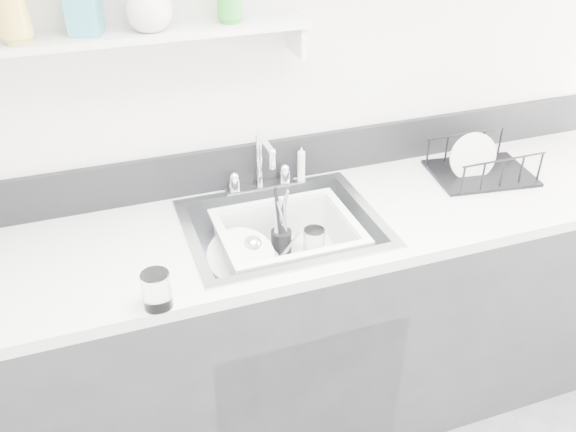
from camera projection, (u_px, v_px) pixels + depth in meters
name	position (u px, v px, depth m)	size (l,w,h in m)	color
room_shell	(447.00, 78.00, 0.97)	(3.50, 3.00, 2.60)	silver
counter_run	(283.00, 328.00, 2.26)	(3.20, 0.62, 0.92)	#29292C
backsplash	(256.00, 164.00, 2.21)	(3.20, 0.02, 0.16)	black
sink	(283.00, 246.00, 2.06)	(0.64, 0.52, 0.20)	silver
faucet	(260.00, 175.00, 2.18)	(0.26, 0.18, 0.23)	silver
side_sprayer	(301.00, 164.00, 2.23)	(0.03, 0.03, 0.14)	white
wall_shelf	(144.00, 36.00, 1.79)	(1.00, 0.16, 0.12)	silver
wash_tub	(288.00, 246.00, 2.04)	(0.46, 0.37, 0.18)	white
plate_stack	(244.00, 263.00, 2.04)	(0.27, 0.27, 0.11)	white
utensil_cup	(281.00, 240.00, 2.11)	(0.07, 0.07, 0.24)	black
ladle	(273.00, 254.00, 2.06)	(0.29, 0.10, 0.08)	silver
tumbler_in_tub	(314.00, 243.00, 2.10)	(0.07, 0.07, 0.10)	white
tumbler_counter	(157.00, 290.00, 1.63)	(0.08, 0.08, 0.11)	white
dish_rack	(483.00, 159.00, 2.28)	(0.36, 0.27, 0.13)	black
bowl_small	(309.00, 265.00, 2.05)	(0.12, 0.12, 0.04)	white
soap_bottle_c	(148.00, 0.00, 1.72)	(0.14, 0.14, 0.17)	beige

